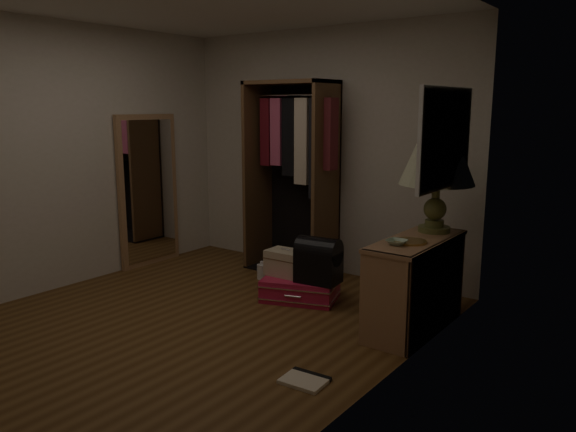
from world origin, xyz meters
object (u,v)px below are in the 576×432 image
object	(u,v)px
open_wardrobe	(296,159)
floor_mirror	(148,191)
pink_suitcase	(300,288)
table_lamp	(437,164)
black_bag	(318,259)
train_case	(286,263)
white_jug	(262,271)
console_bookshelf	(416,280)

from	to	relation	value
open_wardrobe	floor_mirror	bearing A→B (deg)	-152.82
pink_suitcase	open_wardrobe	bearing A→B (deg)	108.83
pink_suitcase	table_lamp	bearing A→B (deg)	-4.43
black_bag	open_wardrobe	bearing A→B (deg)	129.61
train_case	white_jug	world-z (taller)	train_case
console_bookshelf	pink_suitcase	world-z (taller)	console_bookshelf
train_case	black_bag	distance (m)	0.38
console_bookshelf	floor_mirror	size ratio (longest dim) A/B	0.66
open_wardrobe	white_jug	distance (m)	1.24
console_bookshelf	black_bag	size ratio (longest dim) A/B	2.65
black_bag	table_lamp	world-z (taller)	table_lamp
open_wardrobe	train_case	world-z (taller)	open_wardrobe
open_wardrobe	train_case	bearing A→B (deg)	-60.66
open_wardrobe	pink_suitcase	bearing A→B (deg)	-51.65
floor_mirror	white_jug	bearing A→B (deg)	12.32
pink_suitcase	train_case	xyz separation A→B (m)	(-0.16, -0.02, 0.23)
black_bag	white_jug	xyz separation A→B (m)	(-0.90, 0.29, -0.35)
train_case	table_lamp	xyz separation A→B (m)	(1.31, 0.33, 0.99)
floor_mirror	table_lamp	xyz separation A→B (m)	(3.24, 0.34, 0.47)
floor_mirror	table_lamp	size ratio (longest dim) A/B	2.19
floor_mirror	console_bookshelf	bearing A→B (deg)	0.45
table_lamp	pink_suitcase	bearing A→B (deg)	-164.91
open_wardrobe	table_lamp	size ratio (longest dim) A/B	2.64
floor_mirror	train_case	world-z (taller)	floor_mirror
open_wardrobe	pink_suitcase	world-z (taller)	open_wardrobe
train_case	black_bag	xyz separation A→B (m)	(0.37, 0.00, 0.09)
train_case	black_bag	world-z (taller)	black_bag
floor_mirror	pink_suitcase	distance (m)	2.22
open_wardrobe	white_jug	world-z (taller)	open_wardrobe
pink_suitcase	black_bag	world-z (taller)	black_bag
pink_suitcase	white_jug	size ratio (longest dim) A/B	4.30
pink_suitcase	white_jug	distance (m)	0.74
floor_mirror	open_wardrobe	bearing A→B (deg)	27.18
console_bookshelf	floor_mirror	bearing A→B (deg)	-179.55
open_wardrobe	floor_mirror	world-z (taller)	open_wardrobe
console_bookshelf	white_jug	xyz separation A→B (m)	(-1.84, 0.28, -0.32)
floor_mirror	white_jug	xyz separation A→B (m)	(1.40, 0.31, -0.77)
train_case	console_bookshelf	bearing A→B (deg)	-1.32
pink_suitcase	train_case	bearing A→B (deg)	167.66
table_lamp	train_case	bearing A→B (deg)	-165.84
console_bookshelf	white_jug	bearing A→B (deg)	171.35
console_bookshelf	open_wardrobe	bearing A→B (deg)	156.80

